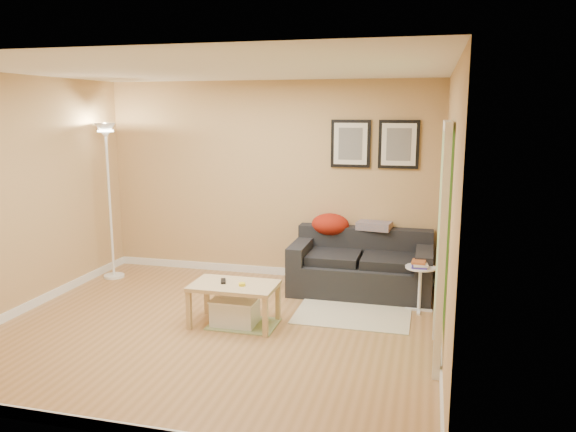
# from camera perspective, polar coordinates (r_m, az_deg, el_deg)

# --- Properties ---
(floor) EXTENTS (4.50, 4.50, 0.00)m
(floor) POSITION_cam_1_polar(r_m,az_deg,el_deg) (5.95, -7.32, -11.24)
(floor) COLOR #A77747
(floor) RESTS_ON ground
(ceiling) EXTENTS (4.50, 4.50, 0.00)m
(ceiling) POSITION_cam_1_polar(r_m,az_deg,el_deg) (5.53, -7.99, 14.59)
(ceiling) COLOR white
(ceiling) RESTS_ON wall_back
(wall_back) EXTENTS (4.50, 0.00, 4.50)m
(wall_back) POSITION_cam_1_polar(r_m,az_deg,el_deg) (7.47, -1.90, 3.68)
(wall_back) COLOR tan
(wall_back) RESTS_ON ground
(wall_front) EXTENTS (4.50, 0.00, 4.50)m
(wall_front) POSITION_cam_1_polar(r_m,az_deg,el_deg) (3.86, -18.81, -3.64)
(wall_front) COLOR tan
(wall_front) RESTS_ON ground
(wall_left) EXTENTS (0.00, 4.00, 4.00)m
(wall_left) POSITION_cam_1_polar(r_m,az_deg,el_deg) (6.76, -25.62, 1.88)
(wall_left) COLOR tan
(wall_left) RESTS_ON ground
(wall_right) EXTENTS (0.00, 4.00, 4.00)m
(wall_right) POSITION_cam_1_polar(r_m,az_deg,el_deg) (5.20, 16.03, 0.14)
(wall_right) COLOR tan
(wall_right) RESTS_ON ground
(baseboard_back) EXTENTS (4.50, 0.02, 0.10)m
(baseboard_back) POSITION_cam_1_polar(r_m,az_deg,el_deg) (7.71, -1.86, -5.58)
(baseboard_back) COLOR white
(baseboard_back) RESTS_ON ground
(baseboard_front) EXTENTS (4.50, 0.02, 0.10)m
(baseboard_front) POSITION_cam_1_polar(r_m,az_deg,el_deg) (4.34, -17.68, -19.83)
(baseboard_front) COLOR white
(baseboard_front) RESTS_ON ground
(baseboard_left) EXTENTS (0.02, 4.00, 0.10)m
(baseboard_left) POSITION_cam_1_polar(r_m,az_deg,el_deg) (7.04, -24.73, -8.22)
(baseboard_left) COLOR white
(baseboard_left) RESTS_ON ground
(baseboard_right) EXTENTS (0.02, 4.00, 0.10)m
(baseboard_right) POSITION_cam_1_polar(r_m,az_deg,el_deg) (5.56, 15.24, -12.62)
(baseboard_right) COLOR white
(baseboard_right) RESTS_ON ground
(sofa) EXTENTS (1.70, 0.90, 0.75)m
(sofa) POSITION_cam_1_polar(r_m,az_deg,el_deg) (6.94, 7.47, -4.75)
(sofa) COLOR black
(sofa) RESTS_ON ground
(red_throw) EXTENTS (0.48, 0.36, 0.28)m
(red_throw) POSITION_cam_1_polar(r_m,az_deg,el_deg) (7.21, 4.33, -0.87)
(red_throw) COLOR #A72B0F
(red_throw) RESTS_ON sofa
(plaid_throw) EXTENTS (0.45, 0.32, 0.10)m
(plaid_throw) POSITION_cam_1_polar(r_m,az_deg,el_deg) (7.15, 8.78, -0.98)
(plaid_throw) COLOR #A47760
(plaid_throw) RESTS_ON sofa
(framed_print_left) EXTENTS (0.50, 0.04, 0.60)m
(framed_print_left) POSITION_cam_1_polar(r_m,az_deg,el_deg) (7.17, 6.40, 7.34)
(framed_print_left) COLOR black
(framed_print_left) RESTS_ON wall_back
(framed_print_right) EXTENTS (0.50, 0.04, 0.60)m
(framed_print_right) POSITION_cam_1_polar(r_m,az_deg,el_deg) (7.11, 11.23, 7.17)
(framed_print_right) COLOR black
(framed_print_right) RESTS_ON wall_back
(area_rug) EXTENTS (1.25, 0.85, 0.01)m
(area_rug) POSITION_cam_1_polar(r_m,az_deg,el_deg) (6.27, 6.58, -9.98)
(area_rug) COLOR beige
(area_rug) RESTS_ON ground
(green_runner) EXTENTS (0.70, 0.50, 0.01)m
(green_runner) POSITION_cam_1_polar(r_m,az_deg,el_deg) (6.01, -4.54, -10.91)
(green_runner) COLOR #668C4C
(green_runner) RESTS_ON ground
(coffee_table) EXTENTS (0.93, 0.62, 0.44)m
(coffee_table) POSITION_cam_1_polar(r_m,az_deg,el_deg) (5.94, -5.48, -8.94)
(coffee_table) COLOR tan
(coffee_table) RESTS_ON ground
(remote_control) EXTENTS (0.10, 0.17, 0.02)m
(remote_control) POSITION_cam_1_polar(r_m,az_deg,el_deg) (5.95, -6.61, -6.60)
(remote_control) COLOR black
(remote_control) RESTS_ON coffee_table
(tape_roll) EXTENTS (0.07, 0.07, 0.03)m
(tape_roll) POSITION_cam_1_polar(r_m,az_deg,el_deg) (5.80, -4.71, -6.97)
(tape_roll) COLOR yellow
(tape_roll) RESTS_ON coffee_table
(storage_bin) EXTENTS (0.47, 0.34, 0.29)m
(storage_bin) POSITION_cam_1_polar(r_m,az_deg,el_deg) (5.96, -5.42, -9.68)
(storage_bin) COLOR white
(storage_bin) RESTS_ON ground
(side_table) EXTENTS (0.34, 0.34, 0.51)m
(side_table) POSITION_cam_1_polar(r_m,az_deg,el_deg) (6.46, 13.27, -7.23)
(side_table) COLOR white
(side_table) RESTS_ON ground
(book_stack) EXTENTS (0.23, 0.26, 0.07)m
(book_stack) POSITION_cam_1_polar(r_m,az_deg,el_deg) (6.36, 13.26, -4.77)
(book_stack) COLOR #3F3092
(book_stack) RESTS_ON side_table
(floor_lamp) EXTENTS (0.27, 0.27, 2.07)m
(floor_lamp) POSITION_cam_1_polar(r_m,az_deg,el_deg) (7.73, -17.70, 1.00)
(floor_lamp) COLOR white
(floor_lamp) RESTS_ON ground
(doorway) EXTENTS (0.12, 1.01, 2.13)m
(doorway) POSITION_cam_1_polar(r_m,az_deg,el_deg) (5.11, 15.35, -3.17)
(doorway) COLOR white
(doorway) RESTS_ON ground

